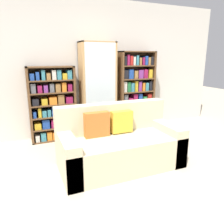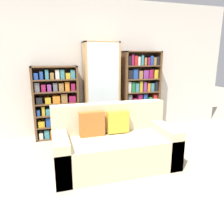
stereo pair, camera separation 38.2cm
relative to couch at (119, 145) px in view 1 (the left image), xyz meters
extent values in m
plane|color=beige|center=(0.16, -0.66, -0.32)|extent=(16.00, 16.00, 0.00)
cube|color=beige|center=(0.16, 1.66, 1.03)|extent=(6.01, 0.06, 2.70)
cube|color=beige|center=(0.00, -0.05, -0.09)|extent=(1.75, 0.84, 0.46)
cube|color=beige|center=(0.00, 0.27, 0.36)|extent=(1.75, 0.20, 0.44)
cube|color=beige|center=(-0.77, -0.05, -0.03)|extent=(0.20, 0.84, 0.58)
cube|color=beige|center=(0.78, -0.05, -0.03)|extent=(0.20, 0.84, 0.58)
cube|color=#B76628|center=(-0.30, 0.11, 0.32)|extent=(0.36, 0.12, 0.36)
cube|color=gold|center=(0.09, 0.11, 0.32)|extent=(0.32, 0.12, 0.32)
cube|color=brown|center=(-1.14, 1.45, 0.39)|extent=(0.04, 0.32, 1.41)
cube|color=brown|center=(-0.32, 1.45, 0.39)|extent=(0.04, 0.32, 1.41)
cube|color=brown|center=(-0.73, 1.45, 1.09)|extent=(0.86, 0.32, 0.02)
cube|color=brown|center=(-0.73, 1.45, -0.30)|extent=(0.86, 0.32, 0.02)
cube|color=brown|center=(-0.73, 1.60, 0.39)|extent=(0.86, 0.01, 1.41)
cube|color=brown|center=(-0.73, 1.45, -0.06)|extent=(0.78, 0.32, 0.02)
cube|color=brown|center=(-0.73, 1.45, 0.16)|extent=(0.78, 0.32, 0.02)
cube|color=brown|center=(-0.73, 1.45, 0.39)|extent=(0.78, 0.32, 0.02)
cube|color=brown|center=(-0.73, 1.45, 0.62)|extent=(0.78, 0.32, 0.02)
cube|color=brown|center=(-0.73, 1.45, 0.85)|extent=(0.78, 0.32, 0.02)
cube|color=beige|center=(-1.06, 1.44, -0.23)|extent=(0.07, 0.24, 0.13)
cube|color=teal|center=(-0.95, 1.44, -0.21)|extent=(0.09, 0.24, 0.17)
cube|color=orange|center=(-0.84, 1.44, -0.21)|extent=(0.09, 0.24, 0.17)
cube|color=orange|center=(-0.74, 1.44, -0.22)|extent=(0.09, 0.24, 0.14)
cube|color=gold|center=(-0.62, 1.44, -0.21)|extent=(0.09, 0.24, 0.17)
cube|color=teal|center=(-0.52, 1.44, -0.22)|extent=(0.08, 0.24, 0.14)
cube|color=teal|center=(-0.41, 1.44, -0.21)|extent=(0.07, 0.24, 0.17)
cube|color=gold|center=(-1.04, 1.44, 0.01)|extent=(0.12, 0.24, 0.12)
cube|color=#1E4293|center=(-0.89, 1.44, 0.03)|extent=(0.13, 0.24, 0.17)
cube|color=#8E1947|center=(-0.73, 1.44, 0.03)|extent=(0.12, 0.24, 0.16)
cube|color=black|center=(-0.58, 1.44, 0.01)|extent=(0.09, 0.24, 0.13)
cube|color=#7A3384|center=(-0.43, 1.44, 0.03)|extent=(0.09, 0.24, 0.17)
cube|color=#1E4293|center=(-1.08, 1.44, 0.23)|extent=(0.06, 0.24, 0.11)
cube|color=gold|center=(-0.98, 1.44, 0.26)|extent=(0.05, 0.24, 0.18)
cube|color=teal|center=(-0.90, 1.44, 0.24)|extent=(0.08, 0.24, 0.12)
cube|color=teal|center=(-0.82, 1.44, 0.24)|extent=(0.06, 0.24, 0.13)
cube|color=#1E4293|center=(-0.73, 1.44, 0.26)|extent=(0.06, 0.24, 0.17)
cube|color=#8E1947|center=(-0.65, 1.44, 0.25)|extent=(0.05, 0.24, 0.15)
cube|color=#7A3384|center=(-0.57, 1.44, 0.26)|extent=(0.08, 0.24, 0.17)
cube|color=#AD231E|center=(-0.48, 1.44, 0.24)|extent=(0.07, 0.24, 0.13)
cube|color=beige|center=(-0.39, 1.44, 0.25)|extent=(0.07, 0.24, 0.16)
cube|color=black|center=(-1.04, 1.44, 0.47)|extent=(0.11, 0.24, 0.13)
cube|color=gold|center=(-0.89, 1.44, 0.46)|extent=(0.10, 0.24, 0.12)
cube|color=orange|center=(-0.73, 1.44, 0.47)|extent=(0.13, 0.24, 0.14)
cube|color=olive|center=(-0.58, 1.44, 0.49)|extent=(0.11, 0.24, 0.17)
cube|color=#8E1947|center=(-0.43, 1.44, 0.46)|extent=(0.12, 0.24, 0.12)
cube|color=#5B5B60|center=(-1.06, 1.44, 0.72)|extent=(0.09, 0.24, 0.17)
cube|color=#8E1947|center=(-0.95, 1.44, 0.70)|extent=(0.08, 0.24, 0.14)
cube|color=#7A3384|center=(-0.85, 1.44, 0.70)|extent=(0.07, 0.24, 0.14)
cube|color=#5B5B60|center=(-0.74, 1.44, 0.71)|extent=(0.08, 0.24, 0.16)
cube|color=olive|center=(-0.63, 1.44, 0.71)|extent=(0.09, 0.24, 0.15)
cube|color=orange|center=(-0.52, 1.44, 0.71)|extent=(0.08, 0.24, 0.17)
cube|color=#8E1947|center=(-0.41, 1.44, 0.70)|extent=(0.08, 0.24, 0.14)
cube|color=#1E4293|center=(-1.07, 1.44, 0.92)|extent=(0.08, 0.24, 0.12)
cube|color=#1E4293|center=(-0.97, 1.44, 0.93)|extent=(0.06, 0.24, 0.15)
cube|color=teal|center=(-0.87, 1.44, 0.95)|extent=(0.06, 0.24, 0.18)
cube|color=olive|center=(-0.78, 1.44, 0.92)|extent=(0.07, 0.24, 0.12)
cube|color=beige|center=(-0.69, 1.44, 0.94)|extent=(0.07, 0.24, 0.17)
cube|color=teal|center=(-0.59, 1.44, 0.94)|extent=(0.07, 0.24, 0.17)
cube|color=gold|center=(-0.49, 1.44, 0.91)|extent=(0.08, 0.24, 0.11)
cube|color=teal|center=(-0.40, 1.44, 0.94)|extent=(0.08, 0.24, 0.17)
cube|color=tan|center=(-0.15, 1.43, 0.62)|extent=(0.04, 0.36, 1.87)
cube|color=tan|center=(0.50, 1.43, 0.62)|extent=(0.04, 0.36, 1.87)
cube|color=tan|center=(0.18, 1.43, 1.54)|extent=(0.70, 0.36, 0.02)
cube|color=tan|center=(0.18, 1.43, -0.30)|extent=(0.70, 0.36, 0.02)
cube|color=tan|center=(0.18, 1.60, 0.62)|extent=(0.70, 0.01, 1.87)
cube|color=silver|center=(0.18, 1.25, 0.62)|extent=(0.62, 0.01, 1.84)
cube|color=tan|center=(0.18, 1.43, 0.07)|extent=(0.62, 0.32, 0.02)
cube|color=tan|center=(0.18, 1.43, 0.43)|extent=(0.62, 0.32, 0.02)
cube|color=tan|center=(0.18, 1.43, 0.80)|extent=(0.62, 0.32, 0.02)
cube|color=tan|center=(0.18, 1.43, 1.16)|extent=(0.62, 0.32, 0.02)
cylinder|color=silver|center=(-0.02, 1.42, -0.25)|extent=(0.01, 0.01, 0.08)
cone|color=silver|center=(-0.02, 1.42, -0.17)|extent=(0.09, 0.09, 0.09)
cylinder|color=silver|center=(0.18, 1.41, -0.25)|extent=(0.01, 0.01, 0.08)
cone|color=silver|center=(0.18, 1.41, -0.17)|extent=(0.09, 0.09, 0.09)
cylinder|color=silver|center=(0.37, 1.43, -0.25)|extent=(0.01, 0.01, 0.08)
cone|color=silver|center=(0.37, 1.43, -0.17)|extent=(0.09, 0.09, 0.09)
cylinder|color=silver|center=(-0.05, 1.44, 0.13)|extent=(0.01, 0.01, 0.08)
cone|color=silver|center=(-0.05, 1.44, 0.22)|extent=(0.08, 0.08, 0.10)
cylinder|color=silver|center=(0.06, 1.42, 0.13)|extent=(0.01, 0.01, 0.08)
cone|color=silver|center=(0.06, 1.42, 0.22)|extent=(0.08, 0.08, 0.10)
cylinder|color=silver|center=(0.18, 1.41, 0.13)|extent=(0.01, 0.01, 0.08)
cone|color=silver|center=(0.18, 1.41, 0.22)|extent=(0.08, 0.08, 0.10)
cylinder|color=silver|center=(0.29, 1.43, 0.13)|extent=(0.01, 0.01, 0.08)
cone|color=silver|center=(0.29, 1.43, 0.22)|extent=(0.08, 0.08, 0.10)
cylinder|color=silver|center=(0.41, 1.44, 0.13)|extent=(0.01, 0.01, 0.08)
cone|color=silver|center=(0.41, 1.44, 0.22)|extent=(0.08, 0.08, 0.10)
cylinder|color=silver|center=(-0.04, 1.44, 0.48)|extent=(0.01, 0.01, 0.07)
cone|color=silver|center=(-0.04, 1.44, 0.56)|extent=(0.09, 0.09, 0.09)
cylinder|color=silver|center=(0.10, 1.41, 0.48)|extent=(0.01, 0.01, 0.07)
cone|color=silver|center=(0.10, 1.41, 0.56)|extent=(0.09, 0.09, 0.09)
cylinder|color=silver|center=(0.25, 1.43, 0.48)|extent=(0.01, 0.01, 0.07)
cone|color=silver|center=(0.25, 1.43, 0.56)|extent=(0.09, 0.09, 0.09)
cylinder|color=silver|center=(0.39, 1.41, 0.48)|extent=(0.01, 0.01, 0.07)
cone|color=silver|center=(0.39, 1.41, 0.56)|extent=(0.09, 0.09, 0.09)
cylinder|color=silver|center=(-0.06, 1.44, 0.85)|extent=(0.01, 0.01, 0.09)
cone|color=silver|center=(-0.06, 1.44, 0.95)|extent=(0.07, 0.07, 0.11)
cylinder|color=silver|center=(0.03, 1.41, 0.85)|extent=(0.01, 0.01, 0.09)
cone|color=silver|center=(0.03, 1.41, 0.95)|extent=(0.07, 0.07, 0.11)
cylinder|color=silver|center=(0.13, 1.42, 0.85)|extent=(0.01, 0.01, 0.09)
cone|color=silver|center=(0.13, 1.42, 0.95)|extent=(0.07, 0.07, 0.11)
cylinder|color=silver|center=(0.22, 1.45, 0.85)|extent=(0.01, 0.01, 0.09)
cone|color=silver|center=(0.22, 1.45, 0.95)|extent=(0.07, 0.07, 0.11)
cylinder|color=silver|center=(0.32, 1.43, 0.85)|extent=(0.01, 0.01, 0.09)
cone|color=silver|center=(0.32, 1.43, 0.95)|extent=(0.07, 0.07, 0.11)
cylinder|color=silver|center=(0.42, 1.43, 0.85)|extent=(0.01, 0.01, 0.09)
cone|color=silver|center=(0.42, 1.43, 0.95)|extent=(0.07, 0.07, 0.11)
cylinder|color=silver|center=(-0.05, 1.43, 1.21)|extent=(0.01, 0.01, 0.06)
cone|color=silver|center=(-0.05, 1.43, 1.28)|extent=(0.08, 0.08, 0.08)
cylinder|color=silver|center=(0.06, 1.43, 1.21)|extent=(0.01, 0.01, 0.06)
cone|color=silver|center=(0.06, 1.43, 1.28)|extent=(0.08, 0.08, 0.08)
cylinder|color=silver|center=(0.18, 1.41, 1.21)|extent=(0.01, 0.01, 0.06)
cone|color=silver|center=(0.18, 1.41, 1.28)|extent=(0.08, 0.08, 0.08)
cylinder|color=silver|center=(0.29, 1.44, 1.21)|extent=(0.01, 0.01, 0.06)
cone|color=silver|center=(0.29, 1.44, 1.28)|extent=(0.08, 0.08, 0.08)
cylinder|color=silver|center=(0.41, 1.43, 1.21)|extent=(0.01, 0.01, 0.06)
cone|color=silver|center=(0.41, 1.43, 1.28)|extent=(0.08, 0.08, 0.08)
cube|color=brown|center=(0.68, 1.45, 0.53)|extent=(0.04, 0.32, 1.70)
cube|color=brown|center=(1.44, 1.45, 0.53)|extent=(0.04, 0.32, 1.70)
cube|color=brown|center=(1.06, 1.45, 1.37)|extent=(0.80, 0.32, 0.02)
cube|color=brown|center=(1.06, 1.45, -0.30)|extent=(0.80, 0.32, 0.02)
cube|color=brown|center=(1.06, 1.60, 0.53)|extent=(0.80, 0.01, 1.70)
cube|color=brown|center=(1.06, 1.45, -0.02)|extent=(0.72, 0.32, 0.02)
cube|color=brown|center=(1.06, 1.45, 0.26)|extent=(0.72, 0.32, 0.02)
cube|color=brown|center=(1.06, 1.45, 0.53)|extent=(0.72, 0.32, 0.02)
cube|color=brown|center=(1.06, 1.45, 0.81)|extent=(0.72, 0.32, 0.02)
cube|color=brown|center=(1.06, 1.45, 1.08)|extent=(0.72, 0.32, 0.02)
cube|color=beige|center=(0.75, 1.44, -0.20)|extent=(0.06, 0.24, 0.18)
cube|color=#AD231E|center=(0.84, 1.44, -0.19)|extent=(0.08, 0.24, 0.20)
cube|color=#1E4293|center=(0.92, 1.44, -0.21)|extent=(0.08, 0.24, 0.16)
cube|color=olive|center=(1.01, 1.44, -0.22)|extent=(0.07, 0.24, 0.14)
cube|color=#5B5B60|center=(1.10, 1.44, -0.22)|extent=(0.05, 0.24, 0.15)
cube|color=#5B5B60|center=(1.19, 1.44, -0.20)|extent=(0.06, 0.24, 0.18)
cube|color=beige|center=(1.28, 1.44, -0.20)|extent=(0.07, 0.24, 0.19)
cube|color=gold|center=(1.37, 1.44, -0.21)|extent=(0.07, 0.24, 0.17)
cube|color=#237038|center=(0.75, 1.44, 0.07)|extent=(0.06, 0.24, 0.15)
cube|color=#1E4293|center=(0.84, 1.44, 0.09)|extent=(0.06, 0.24, 0.18)
cube|color=gold|center=(0.92, 1.44, 0.07)|extent=(0.08, 0.24, 0.15)
cube|color=#237038|center=(1.02, 1.44, 0.07)|extent=(0.07, 0.24, 0.15)
cube|color=#8E1947|center=(1.10, 1.44, 0.10)|extent=(0.08, 0.24, 0.21)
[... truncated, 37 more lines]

